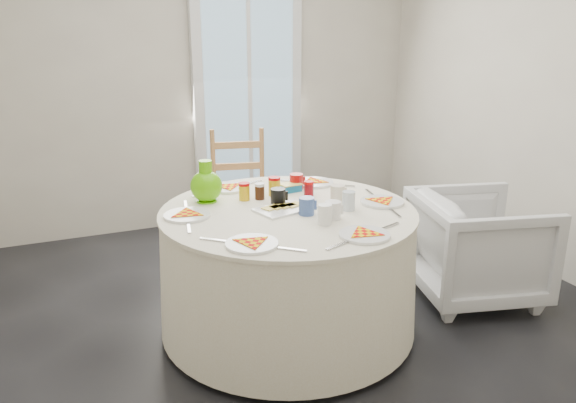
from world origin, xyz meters
name	(u,v)px	position (x,y,z in m)	size (l,w,h in m)	color
floor	(294,319)	(0.00, 0.00, 0.00)	(4.00, 4.00, 0.00)	black
wall_back	(202,78)	(0.00, 2.00, 1.30)	(4.00, 0.02, 2.60)	#BCB5A3
wall_right	(562,93)	(2.00, 0.00, 1.30)	(0.02, 4.00, 2.60)	#BCB5A3
glass_door	(248,106)	(0.40, 1.95, 1.05)	(1.00, 0.08, 2.10)	silver
table	(288,271)	(-0.07, -0.08, 0.38)	(1.49, 1.49, 0.75)	white
wooden_chair	(241,200)	(0.02, 1.06, 0.47)	(0.44, 0.42, 0.99)	tan
armchair	(478,242)	(1.23, -0.18, 0.39)	(0.76, 0.71, 0.78)	silver
place_settings	(288,207)	(-0.07, -0.08, 0.77)	(1.38, 1.38, 0.03)	silver
jar_cluster	(275,188)	(-0.06, 0.14, 0.82)	(0.43, 0.22, 0.13)	#A75311
butter_tub	(290,186)	(0.08, 0.25, 0.79)	(0.13, 0.09, 0.05)	#106392
green_pitcher	(206,182)	(-0.46, 0.25, 0.87)	(0.19, 0.19, 0.24)	#52B705
cheese_platter	(284,207)	(-0.10, -0.07, 0.77)	(0.32, 0.21, 0.04)	silver
mugs_glasses	(315,197)	(0.09, -0.10, 0.81)	(0.65, 0.65, 0.12)	#9B9B9B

